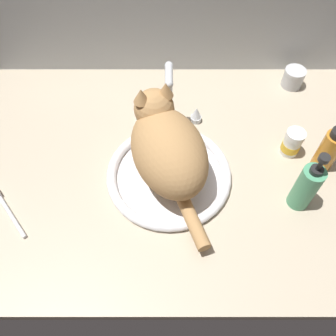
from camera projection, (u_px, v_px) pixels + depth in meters
The scene contains 10 objects.
countertop at pixel (180, 168), 94.37cm from camera, with size 119.29×76.70×3.00cm, color #B7A88E.
backsplash_wall at pixel (179, 30), 104.14cm from camera, with size 119.29×2.40×33.52cm, color #B2B7BC.
sink_basin at pixel (168, 174), 90.00cm from camera, with size 32.30×32.30×2.51cm.
faucet at pixel (168, 102), 95.11cm from camera, with size 19.03×9.53×20.99cm.
cat at pixel (166, 146), 82.61cm from camera, with size 24.97×37.09×19.86cm.
amber_bottle at pixel (328, 150), 87.75cm from camera, with size 5.17×5.17×13.59cm.
metal_jar at pixel (292, 77), 108.22cm from camera, with size 6.47×6.47×5.91cm.
pill_bottle at pixel (291, 143), 92.55cm from camera, with size 5.00×5.00×8.00cm.
soap_pump_bottle at pixel (305, 186), 80.83cm from camera, with size 5.24×5.24×19.00cm.
toothbrush at pixel (8, 212), 84.38cm from camera, with size 11.26×13.38×1.70cm.
Camera 1 is at (-3.58, -53.45, 79.26)cm, focal length 37.18 mm.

